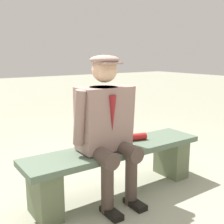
% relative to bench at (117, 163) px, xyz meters
% --- Properties ---
extents(ground_plane, '(30.00, 30.00, 0.00)m').
position_rel_bench_xyz_m(ground_plane, '(0.00, 0.00, -0.31)').
color(ground_plane, gray).
extents(bench, '(1.86, 0.43, 0.48)m').
position_rel_bench_xyz_m(bench, '(0.00, 0.00, 0.00)').
color(bench, '#526451').
rests_on(bench, ground).
extents(seated_man, '(0.64, 0.57, 1.35)m').
position_rel_bench_xyz_m(seated_man, '(0.16, 0.05, 0.44)').
color(seated_man, gray).
rests_on(seated_man, ground).
extents(rolled_magazine, '(0.23, 0.13, 0.07)m').
position_rel_bench_xyz_m(rolled_magazine, '(-0.28, -0.06, 0.20)').
color(rolled_magazine, '#B21E1E').
rests_on(rolled_magazine, bench).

